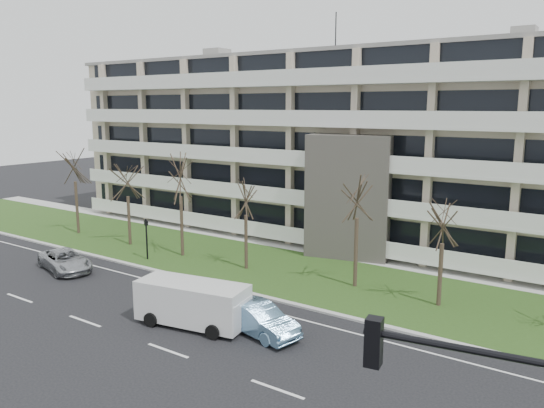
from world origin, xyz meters
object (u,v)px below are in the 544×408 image
Objects in this scene: white_van at (194,300)px; pedestrian_signal at (146,234)px; blue_sedan at (258,319)px; silver_pickup at (65,260)px.

pedestrian_signal is (-10.72, 6.79, 0.59)m from white_van.
pedestrian_signal is (-14.02, 5.79, 1.17)m from blue_sedan.
pedestrian_signal is (2.72, 4.88, 1.23)m from silver_pickup.
blue_sedan reaches higher than silver_pickup.
blue_sedan is (16.73, -0.91, 0.06)m from silver_pickup.
white_van reaches higher than silver_pickup.
pedestrian_signal reaches higher than blue_sedan.
white_van reaches higher than blue_sedan.
pedestrian_signal is at bearing 80.10° from blue_sedan.
white_van is at bearing 119.34° from blue_sedan.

